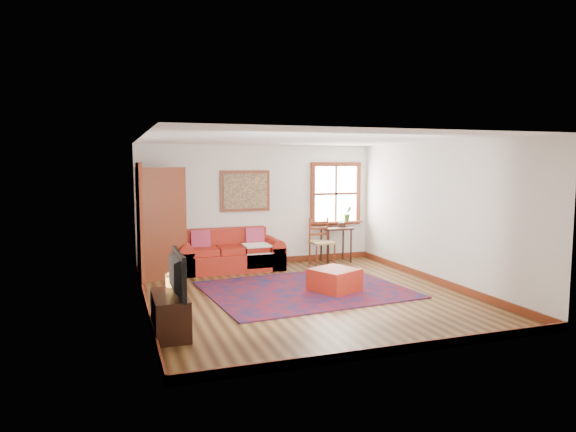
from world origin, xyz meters
name	(u,v)px	position (x,y,z in m)	size (l,w,h in m)	color
ground	(306,295)	(0.00, 0.00, 0.00)	(5.50, 5.50, 0.00)	#3C2210
room_envelope	(306,193)	(0.00, 0.02, 1.65)	(5.04, 5.54, 2.52)	silver
window	(337,200)	(1.78, 2.70, 1.31)	(1.18, 0.20, 1.38)	white
doorway	(155,223)	(-2.21, 1.78, 1.07)	(0.89, 1.08, 2.14)	black
framed_artwork	(245,191)	(-0.30, 2.71, 1.55)	(1.05, 0.07, 0.85)	maroon
persian_rug	(305,290)	(0.11, 0.31, 0.01)	(3.21, 2.57, 0.02)	maroon
red_leather_sofa	(230,256)	(-0.73, 2.34, 0.27)	(2.08, 0.86, 0.81)	#A42215
red_ottoman	(335,280)	(0.54, 0.08, 0.19)	(0.67, 0.67, 0.38)	#A42215
side_table	(336,233)	(1.63, 2.41, 0.63)	(0.63, 0.47, 0.75)	black
ladder_back_chair	(321,240)	(1.17, 2.16, 0.53)	(0.46, 0.44, 0.98)	tan
media_cabinet	(170,314)	(-2.28, -1.20, 0.25)	(0.41, 0.92, 0.50)	black
television	(171,274)	(-2.26, -1.25, 0.78)	(0.95, 0.12, 0.55)	black
candle_hurricane	(170,281)	(-2.23, -0.79, 0.59)	(0.12, 0.12, 0.18)	silver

